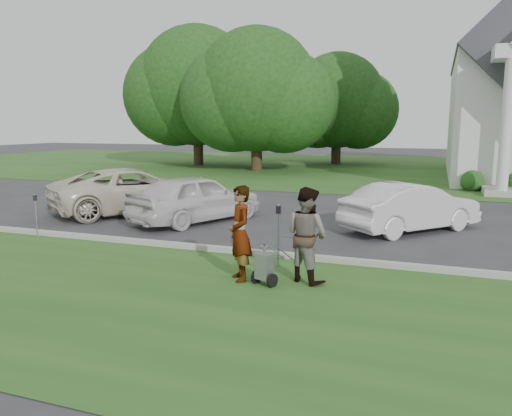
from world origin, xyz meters
The scene contains 15 objects.
ground centered at (0.00, 0.00, 0.00)m, with size 120.00×120.00×0.00m, color #333335.
grass_strip centered at (0.00, -3.00, 0.01)m, with size 80.00×7.00×0.01m, color #2A521C.
church_lawn centered at (0.00, 27.00, 0.01)m, with size 80.00×30.00×0.01m, color #2A521C.
curb centered at (0.00, 0.55, 0.07)m, with size 80.00×0.18×0.15m, color #9E9E93.
tree_left centered at (-8.01, 21.99, 5.11)m, with size 10.63×8.40×9.71m.
tree_far centered at (-14.01, 24.99, 5.69)m, with size 11.64×9.20×10.73m.
tree_back centered at (-4.01, 29.99, 4.73)m, with size 9.61×7.60×8.89m.
striping_cart centered at (0.71, -1.56, 0.38)m, with size 0.69×1.02×0.88m.
person_left centered at (0.13, -1.42, 0.99)m, with size 0.72×0.47×1.97m, color #999999.
person_right centered at (1.43, -1.02, 0.98)m, with size 0.95×0.74×1.95m, color #999999.
parking_meter_near centered at (0.58, -0.22, 0.91)m, with size 0.10×0.09×1.44m.
parking_meter_far centered at (-6.78, 0.26, 0.79)m, with size 0.09×0.08×1.25m.
car_a centered at (-6.60, 4.83, 0.81)m, with size 2.70×5.86×1.63m, color beige.
car_b centered at (-3.60, 3.99, 0.80)m, with size 1.89×4.70×1.60m, color silver.
car_d centered at (3.17, 4.87, 0.74)m, with size 1.56×4.47×1.47m, color silver.
Camera 1 is at (3.85, -10.68, 3.21)m, focal length 35.00 mm.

